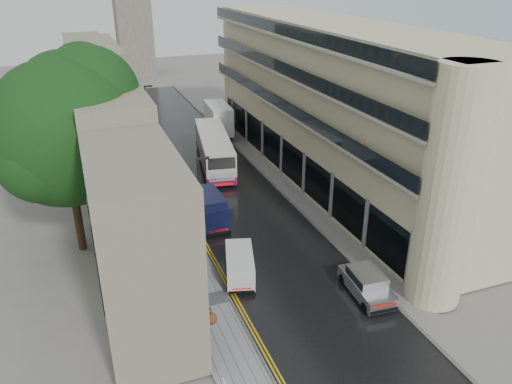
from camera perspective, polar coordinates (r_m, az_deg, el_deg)
road at (r=46.15m, az=-4.10°, el=0.85°), size 9.00×85.00×0.02m
left_sidewalk at (r=45.00m, az=-11.25°, el=-0.15°), size 2.70×85.00×0.12m
right_sidewalk at (r=47.78m, az=2.11°, el=1.82°), size 1.80×85.00×0.12m
old_shop_row at (r=44.97m, az=-16.98°, el=7.33°), size 4.50×56.00×12.00m
modern_block at (r=46.35m, az=8.66°, el=9.89°), size 8.00×40.00×14.00m
tree_near at (r=35.10m, az=-20.69°, el=3.72°), size 10.56×10.56×13.89m
tree_far at (r=47.75m, az=-20.62°, el=8.08°), size 9.24×9.24×12.46m
cream_bus at (r=46.82m, az=-5.86°, el=3.32°), size 4.69×12.30×3.28m
white_lorry at (r=57.12m, az=-5.09°, el=7.65°), size 2.72×7.74×4.00m
silver_hatchback at (r=30.10m, az=12.44°, el=-12.01°), size 2.21×4.46×1.62m
white_van at (r=31.13m, az=-3.20°, el=-9.83°), size 2.73×4.30×1.80m
navy_van at (r=37.17m, az=-6.07°, el=-3.08°), size 2.11×5.21×2.65m
pedestrian at (r=43.21m, az=-11.53°, el=0.04°), size 0.64×0.46×1.65m
lamp_post_near at (r=33.18m, az=-6.40°, el=-2.02°), size 0.82×0.23×7.22m
lamp_post_far at (r=52.88m, az=-12.27°, el=7.83°), size 0.83×0.21×7.38m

